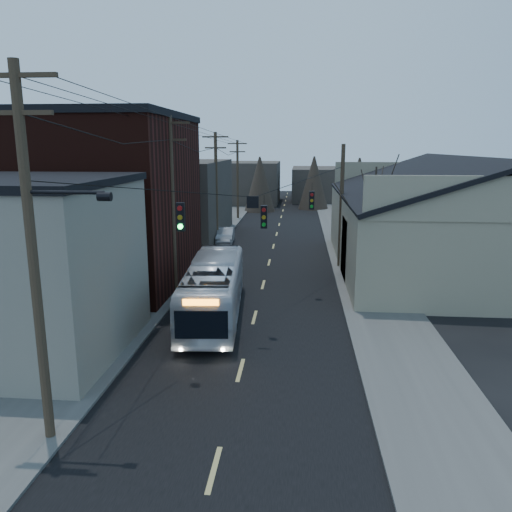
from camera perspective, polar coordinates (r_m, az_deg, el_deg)
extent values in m
cube|color=black|center=(40.44, 1.85, 0.55)|extent=(9.00, 110.00, 0.02)
cube|color=#474744|center=(41.28, -7.19, 0.78)|extent=(4.00, 110.00, 0.12)
cube|color=#474744|center=(40.61, 11.05, 0.45)|extent=(4.00, 110.00, 0.12)
cube|color=slate|center=(22.13, -25.35, -1.47)|extent=(8.00, 8.00, 7.00)
cube|color=black|center=(32.08, -17.36, 5.89)|extent=(10.00, 12.00, 10.00)
cube|color=#38322C|center=(47.22, -9.37, 6.41)|extent=(9.00, 14.00, 7.00)
cube|color=gray|center=(36.66, 22.18, 2.34)|extent=(16.00, 20.00, 5.00)
cube|color=black|center=(35.25, 16.40, 8.62)|extent=(8.16, 20.60, 2.86)
cube|color=#38322C|center=(75.14, -1.27, 8.40)|extent=(10.00, 12.00, 6.00)
cube|color=#38322C|center=(79.87, 8.54, 8.15)|extent=(12.00, 14.00, 5.00)
cone|color=black|center=(30.21, 13.26, 3.06)|extent=(0.40, 0.40, 7.20)
cylinder|color=#382B1E|center=(14.73, -24.08, -0.90)|extent=(0.28, 0.28, 10.50)
cube|color=#382B1E|center=(14.49, -25.86, 18.11)|extent=(2.20, 0.12, 0.12)
cylinder|color=#382B1E|center=(28.61, -9.52, 5.54)|extent=(0.28, 0.28, 10.00)
cube|color=#382B1E|center=(28.44, -9.86, 14.78)|extent=(2.20, 0.12, 0.12)
cylinder|color=#382B1E|center=(43.25, -4.57, 7.65)|extent=(0.28, 0.28, 9.50)
cube|color=#382B1E|center=(43.10, -4.67, 13.42)|extent=(2.20, 0.12, 0.12)
cylinder|color=#382B1E|center=(58.08, -2.11, 8.67)|extent=(0.28, 0.28, 9.00)
cube|color=#382B1E|center=(57.95, -2.15, 12.72)|extent=(2.20, 0.12, 0.12)
cylinder|color=#382B1E|center=(34.87, 9.72, 5.52)|extent=(0.28, 0.28, 8.50)
cube|color=black|center=(17.67, -8.59, 4.44)|extent=(0.28, 0.20, 1.00)
cube|color=black|center=(21.77, 0.92, 4.49)|extent=(0.28, 0.20, 1.00)
cube|color=black|center=(27.67, 6.39, 6.34)|extent=(0.28, 0.20, 1.00)
imported|color=silver|center=(24.77, -4.85, -3.79)|extent=(3.21, 10.60, 2.91)
imported|color=#9A9BA1|center=(43.95, -3.51, 2.36)|extent=(1.64, 4.06, 1.31)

